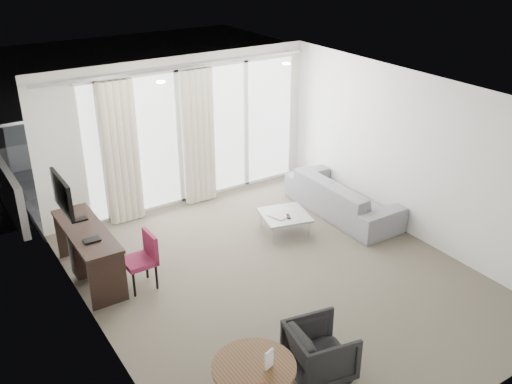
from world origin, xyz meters
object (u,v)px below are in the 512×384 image
coffee_table (284,223)px  rattan_chair_b (239,140)px  sofa (343,196)px  rattan_chair_a (212,152)px  desk (89,254)px  tub_armchair (320,351)px  desk_chair (139,262)px

coffee_table → rattan_chair_b: 3.32m
sofa → rattan_chair_b: 3.14m
rattan_chair_a → rattan_chair_b: rattan_chair_b is taller
desk → rattan_chair_b: rattan_chair_b is taller
coffee_table → sofa: size_ratio=0.33×
tub_armchair → sofa: sofa is taller
rattan_chair_b → tub_armchair: bearing=-128.0°
desk_chair → rattan_chair_b: bearing=41.9°
tub_armchair → rattan_chair_b: bearing=-13.0°
desk → coffee_table: 3.09m
desk → desk_chair: bearing=-50.0°
desk_chair → rattan_chair_a: (2.85, 3.15, -0.02)m
tub_armchair → sofa: bearing=-33.7°
sofa → coffee_table: bearing=90.2°
desk → tub_armchair: (1.52, -3.24, -0.08)m
tub_armchair → rattan_chair_b: (2.58, 5.98, 0.12)m
coffee_table → sofa: (1.22, 0.00, 0.16)m
desk → desk_chair: size_ratio=2.06×
desk_chair → sofa: desk_chair is taller
rattan_chair_a → rattan_chair_b: size_ratio=0.87×
desk_chair → sofa: size_ratio=0.36×
tub_armchair → rattan_chair_a: size_ratio=0.90×
coffee_table → sofa: bearing=0.2°
desk_chair → coffee_table: desk_chair is taller
desk_chair → tub_armchair: bearing=-69.9°
sofa → rattan_chair_a: rattan_chair_a is taller
desk → desk_chair: 0.78m
desk → desk_chair: desk_chair is taller
rattan_chair_a → coffee_table: bearing=-76.1°
desk_chair → coffee_table: 2.57m
desk_chair → desk: bearing=129.0°
sofa → tub_armchair: bearing=135.9°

